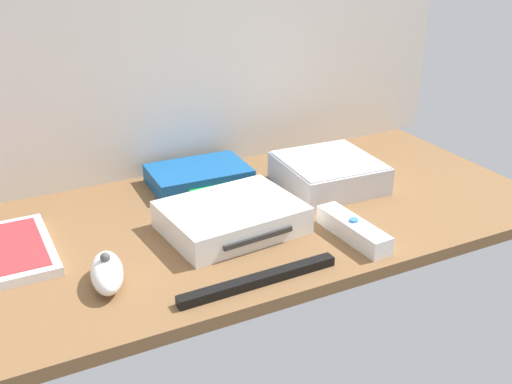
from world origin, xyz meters
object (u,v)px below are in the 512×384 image
remote_nunchuk (107,272)px  sensor_bar (259,280)px  mini_computer (328,173)px  game_case (4,252)px  network_router (199,176)px  remote_wand (353,230)px  game_console (231,217)px

remote_nunchuk → sensor_bar: remote_nunchuk is taller
mini_computer → game_case: mini_computer is taller
network_router → mini_computer: bearing=-26.5°
remote_wand → sensor_bar: 19.86cm
mini_computer → network_router: bearing=151.4°
mini_computer → sensor_bar: mini_computer is taller
mini_computer → sensor_bar: size_ratio=0.75×
game_console → sensor_bar: bearing=-107.0°
mini_computer → network_router: 24.17cm
remote_wand → game_case: bearing=156.3°
game_case → network_router: 37.80cm
network_router → remote_nunchuk: remote_nunchuk is taller
mini_computer → game_case: bearing=-180.0°
game_case → sensor_bar: size_ratio=0.79×
remote_nunchuk → remote_wand: bearing=6.0°
mini_computer → remote_nunchuk: size_ratio=1.67×
game_case → remote_nunchuk: bearing=-51.4°
game_console → network_router: 19.29cm
mini_computer → remote_nunchuk: 47.84cm
game_console → mini_computer: bearing=13.1°
game_case → remote_nunchuk: remote_nunchuk is taller
game_console → sensor_bar: (-3.52, -16.40, -1.50)cm
network_router → remote_nunchuk: (-24.31, -26.25, 0.34)cm
remote_nunchuk → network_router: bearing=59.6°
network_router → sensor_bar: network_router is taller
remote_wand → remote_nunchuk: size_ratio=1.40×
game_console → game_case: (-33.77, 7.55, -1.44)cm
game_console → network_router: size_ratio=1.21×
game_console → remote_nunchuk: bearing=-167.1°
mini_computer → game_case: 57.20cm
network_router → remote_nunchuk: bearing=-130.7°
remote_wand → sensor_bar: (-19.19, -5.03, -0.81)cm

